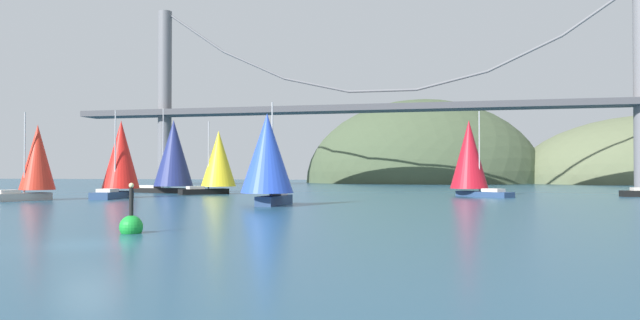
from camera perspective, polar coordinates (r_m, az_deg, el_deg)
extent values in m
plane|color=navy|center=(26.31, -20.83, -7.41)|extent=(360.00, 360.00, 0.00)
ellipsoid|color=#425138|center=(157.05, 9.50, -2.10)|extent=(59.54, 44.00, 42.40)
cylinder|color=slate|center=(132.30, -14.33, 5.64)|extent=(2.80, 2.80, 36.53)
cube|color=#47474C|center=(118.26, 5.87, 4.85)|extent=(127.61, 6.00, 1.20)
cylinder|color=slate|center=(131.78, -11.72, 11.72)|extent=(13.37, 0.50, 9.44)
cylinder|color=slate|center=(125.49, -6.23, 8.85)|extent=(13.30, 0.50, 6.48)
cylinder|color=slate|center=(121.16, -0.34, 7.03)|extent=(13.20, 0.50, 3.50)
cylinder|color=slate|center=(118.66, 5.87, 6.48)|extent=(13.09, 0.50, 0.50)
cylinder|color=slate|center=(117.98, 12.24, 7.28)|extent=(13.20, 0.50, 3.50)
cylinder|color=slate|center=(119.28, 18.61, 9.41)|extent=(13.30, 0.50, 6.48)
cylinder|color=slate|center=(122.82, 24.83, 12.74)|extent=(13.37, 0.50, 9.44)
cube|color=navy|center=(72.10, 15.14, -3.11)|extent=(6.47, 6.02, 0.61)
cube|color=beige|center=(71.29, 15.92, -2.74)|extent=(2.62, 2.55, 0.36)
cylinder|color=#B2B2B7|center=(72.53, 14.70, 0.80)|extent=(0.14, 0.14, 9.27)
cone|color=#B21423|center=(73.50, 13.78, 0.52)|extent=(6.22, 6.22, 8.02)
cube|color=black|center=(78.85, -10.83, -2.92)|extent=(5.54, 5.75, 0.68)
cube|color=beige|center=(78.39, -11.59, -2.55)|extent=(2.31, 2.35, 0.36)
cylinder|color=#B2B2B7|center=(79.08, -10.39, 0.47)|extent=(0.14, 0.14, 8.67)
cone|color=yellow|center=(79.63, -9.48, 0.14)|extent=(6.34, 6.34, 7.17)
cube|color=black|center=(85.93, -14.90, -2.76)|extent=(8.37, 3.84, 0.64)
cube|color=beige|center=(86.88, -15.63, -2.41)|extent=(2.88, 2.10, 0.36)
cylinder|color=#B2B2B7|center=(85.41, -14.47, 1.08)|extent=(0.14, 0.14, 10.84)
cone|color=navy|center=(84.23, -13.56, 0.65)|extent=(6.30, 6.30, 8.91)
cube|color=#B7B2A8|center=(67.26, -26.41, -3.13)|extent=(4.01, 6.43, 0.75)
cube|color=beige|center=(66.71, -27.24, -2.66)|extent=(2.06, 2.36, 0.36)
cylinder|color=#B2B2B7|center=(67.54, -25.92, 0.62)|extent=(0.14, 0.14, 8.07)
cone|color=red|center=(68.21, -24.94, 0.25)|extent=(4.52, 4.52, 6.64)
cube|color=navy|center=(69.10, -18.88, -3.13)|extent=(2.88, 6.87, 0.73)
cube|color=beige|center=(67.99, -19.29, -2.70)|extent=(1.81, 2.31, 0.36)
cylinder|color=#B2B2B7|center=(69.70, -18.63, 0.82)|extent=(0.14, 0.14, 8.83)
cone|color=red|center=(71.02, -18.14, 0.50)|extent=(4.53, 4.53, 7.53)
cube|color=navy|center=(53.28, -4.29, -3.78)|extent=(1.63, 6.04, 0.81)
cube|color=beige|center=(54.28, -3.91, -3.11)|extent=(1.15, 1.95, 0.36)
cylinder|color=#B2B2B7|center=(52.69, -4.49, 1.04)|extent=(0.14, 0.14, 8.09)
cone|color=blue|center=(51.43, -4.98, 0.65)|extent=(4.59, 4.59, 6.70)
sphere|color=green|center=(30.32, -17.27, -6.00)|extent=(1.10, 1.10, 1.10)
cylinder|color=black|center=(30.25, -17.26, -4.02)|extent=(0.20, 0.20, 1.60)
sphere|color=#F2EA99|center=(30.21, -17.25, -2.28)|extent=(0.24, 0.24, 0.24)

